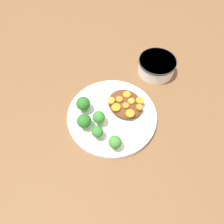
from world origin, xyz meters
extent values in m
plane|color=brown|center=(0.00, 0.00, 0.00)|extent=(4.00, 4.00, 0.00)
cylinder|color=white|center=(0.00, 0.00, 0.01)|extent=(0.27, 0.27, 0.02)
torus|color=white|center=(0.00, 0.00, 0.02)|extent=(0.26, 0.26, 0.01)
cylinder|color=white|center=(0.06, -0.23, 0.03)|extent=(0.12, 0.12, 0.05)
cylinder|color=#333338|center=(0.06, -0.23, 0.05)|extent=(0.13, 0.13, 0.01)
cylinder|color=white|center=(0.06, -0.23, 0.04)|extent=(0.10, 0.10, 0.01)
ellipsoid|color=#5B3319|center=(0.00, -0.05, 0.03)|extent=(0.11, 0.10, 0.02)
cylinder|color=#759E51|center=(0.00, 0.05, 0.03)|extent=(0.02, 0.02, 0.02)
sphere|color=#337A2D|center=(0.00, 0.05, 0.05)|extent=(0.04, 0.04, 0.04)
cylinder|color=#759E51|center=(0.06, 0.06, 0.03)|extent=(0.02, 0.02, 0.02)
sphere|color=#286B23|center=(0.06, 0.06, 0.05)|extent=(0.04, 0.04, 0.04)
cylinder|color=#7FA85B|center=(-0.09, 0.06, 0.03)|extent=(0.02, 0.02, 0.02)
sphere|color=#3D8433|center=(-0.09, 0.06, 0.05)|extent=(0.03, 0.03, 0.03)
cylinder|color=#7FA85B|center=(-0.03, 0.08, 0.03)|extent=(0.02, 0.02, 0.02)
sphere|color=#337A2D|center=(-0.03, 0.08, 0.05)|extent=(0.03, 0.03, 0.03)
cylinder|color=#7FA85B|center=(0.02, 0.09, 0.03)|extent=(0.02, 0.02, 0.02)
sphere|color=#286B23|center=(0.02, 0.09, 0.05)|extent=(0.04, 0.04, 0.04)
cylinder|color=orange|center=(-0.04, -0.03, 0.04)|extent=(0.03, 0.03, 0.00)
cylinder|color=orange|center=(0.02, -0.04, 0.04)|extent=(0.02, 0.02, 0.01)
cylinder|color=orange|center=(-0.01, -0.06, 0.04)|extent=(0.02, 0.02, 0.01)
cylinder|color=orange|center=(0.02, -0.07, 0.04)|extent=(0.02, 0.02, 0.01)
cylinder|color=orange|center=(-0.04, -0.07, 0.04)|extent=(0.02, 0.02, 0.01)
cylinder|color=orange|center=(-0.01, -0.04, 0.04)|extent=(0.02, 0.02, 0.01)
cylinder|color=orange|center=(0.03, -0.02, 0.04)|extent=(0.02, 0.02, 0.01)
cylinder|color=orange|center=(-0.02, -0.09, 0.04)|extent=(0.02, 0.02, 0.01)
cylinder|color=orange|center=(0.00, -0.01, 0.04)|extent=(0.03, 0.03, 0.00)
camera|label=1|loc=(-0.27, 0.21, 0.57)|focal=35.00mm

